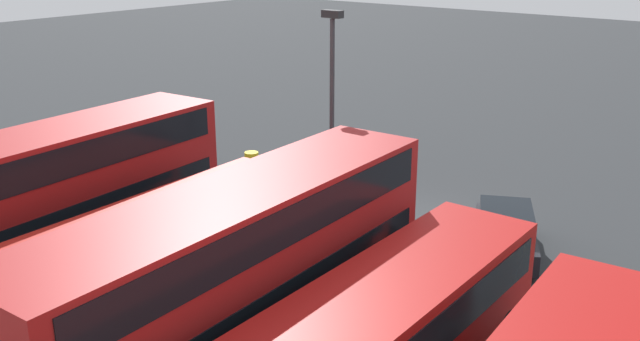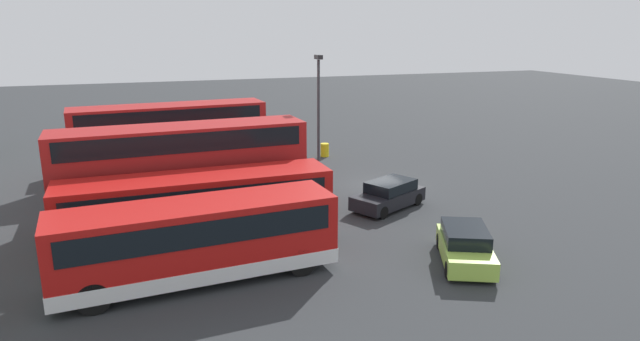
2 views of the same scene
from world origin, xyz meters
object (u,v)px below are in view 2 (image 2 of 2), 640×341
Objects in this scene: bus_double_decker_fifth at (171,139)px; bus_single_deck_sixth at (165,142)px; bus_single_deck_near_end at (197,239)px; bus_single_deck_second at (198,205)px; bus_double_decker_third at (183,169)px; waste_bin_yellow at (325,150)px; bus_single_deck_fourth at (184,167)px; lamp_post_tall at (319,109)px; car_small_green at (465,246)px; car_hatchback_silver at (389,195)px.

bus_double_decker_fifth reaches higher than bus_single_deck_sixth.
bus_single_deck_near_end and bus_single_deck_second have the same top height.
bus_single_deck_second is 3.40m from bus_double_decker_third.
bus_single_deck_sixth is at bearing 84.26° from waste_bin_yellow.
lamp_post_tall is at bearing -91.13° from bus_single_deck_fourth.
bus_double_decker_third is at bearing 179.68° from bus_double_decker_fifth.
bus_double_decker_fifth is 2.62× the size of car_small_green.
bus_double_decker_fifth is 11.24m from waste_bin_yellow.
bus_single_deck_second is at bearing -178.77° from bus_double_decker_fifth.
car_hatchback_silver and car_small_green have the same top height.
bus_single_deck_fourth is at bearing 120.73° from waste_bin_yellow.
bus_single_deck_fourth reaches higher than car_small_green.
bus_double_decker_third is 14.89m from waste_bin_yellow.
bus_double_decker_third is 10.38m from car_hatchback_silver.
bus_double_decker_third reaches higher than bus_single_deck_near_end.
lamp_post_tall reaches higher than bus_single_deck_sixth.
car_hatchback_silver reaches higher than waste_bin_yellow.
lamp_post_tall reaches higher than car_small_green.
bus_double_decker_third is (7.18, -0.24, 0.83)m from bus_single_deck_near_end.
bus_single_deck_second reaches higher than car_hatchback_silver.
bus_single_deck_near_end is 20.48m from waste_bin_yellow.
bus_double_decker_fifth is at bearing -0.32° from bus_double_decker_third.
bus_double_decker_third is 9.16m from lamp_post_tall.
bus_double_decker_fifth is 9.27m from lamp_post_tall.
bus_single_deck_near_end is 18.29m from bus_single_deck_sixth.
bus_single_deck_second is 2.62× the size of car_small_green.
car_small_green is (-12.87, -9.46, -0.92)m from bus_single_deck_fourth.
bus_double_decker_fifth is at bearing 5.26° from bus_single_deck_fourth.
bus_single_deck_fourth is at bearing 58.99° from car_hatchback_silver.
bus_double_decker_third reaches higher than car_small_green.
waste_bin_yellow is at bearing -77.64° from bus_double_decker_fifth.
bus_single_deck_fourth is 3.95m from bus_double_decker_fifth.
bus_single_deck_near_end is 10.31m from car_small_green.
bus_double_decker_third is 2.70× the size of car_small_green.
lamp_post_tall is at bearing -116.22° from bus_double_decker_fifth.
bus_single_deck_near_end is 0.97× the size of bus_single_deck_fourth.
car_small_green is (-9.09, -9.86, -1.75)m from bus_double_decker_third.
bus_single_deck_second is 10.87m from lamp_post_tall.
bus_single_deck_fourth reaches higher than waste_bin_yellow.
bus_single_deck_second is 1.08× the size of bus_single_deck_sixth.
waste_bin_yellow is (19.09, -0.99, -0.22)m from car_small_green.
bus_double_decker_fifth reaches higher than car_small_green.
bus_single_deck_near_end is 0.89× the size of bus_single_deck_second.
bus_single_deck_second is at bearing 58.82° from car_small_green.
lamp_post_tall reaches higher than bus_single_deck_fourth.
bus_double_decker_third is 1.13× the size of bus_single_deck_fourth.
bus_single_deck_near_end is at bearing 178.11° from bus_double_decker_third.
bus_double_decker_fifth is 1.08× the size of bus_single_deck_sixth.
bus_single_deck_near_end is at bearing 116.77° from car_hatchback_silver.
waste_bin_yellow is (6.37, -2.68, -3.96)m from lamp_post_tall.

